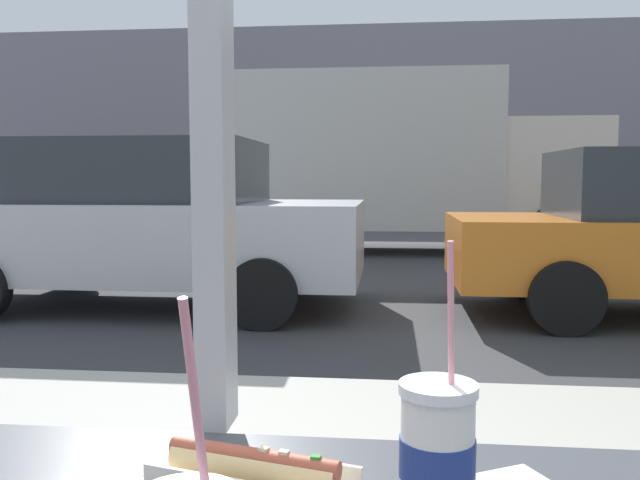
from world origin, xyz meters
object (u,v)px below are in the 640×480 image
at_px(hotdog_tray_far, 253,469).
at_px(box_truck, 392,158).
at_px(soda_cup_right, 437,456).
at_px(parked_car_silver, 150,223).

height_order(hotdog_tray_far, box_truck, box_truck).
distance_m(soda_cup_right, parked_car_silver, 6.40).
relative_size(hotdog_tray_far, box_truck, 0.04).
bearing_deg(box_truck, hotdog_tray_far, -91.08).
bearing_deg(box_truck, soda_cup_right, -89.94).
xyz_separation_m(hotdog_tray_far, parked_car_silver, (-2.29, 5.79, -0.08)).
relative_size(soda_cup_right, box_truck, 0.05).
bearing_deg(parked_car_silver, soda_cup_right, -66.83).
distance_m(hotdog_tray_far, parked_car_silver, 6.23).
bearing_deg(hotdog_tray_far, parked_car_silver, 111.58).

